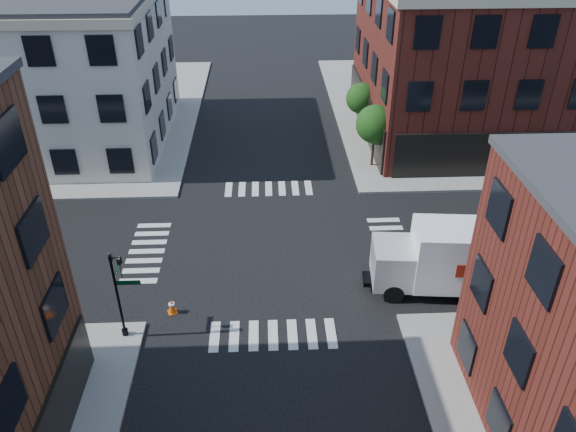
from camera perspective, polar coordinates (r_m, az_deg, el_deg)
The scene contains 10 objects.
ground at distance 32.02m, azimuth -1.80°, elevation -3.30°, with size 120.00×120.00×0.00m, color black.
sidewalk_ne at distance 54.87m, azimuth 20.67°, elevation 10.25°, with size 30.00×30.00×0.15m, color gray.
sidewalk_nw at distance 54.76m, azimuth -25.07°, elevation 9.24°, with size 30.00×30.00×0.15m, color gray.
building_ne at distance 48.59m, azimuth 23.52°, elevation 14.48°, with size 25.00×16.00×12.00m, color #491912.
building_nw at distance 47.99m, azimuth -26.26°, elevation 13.03°, with size 22.00×16.00×11.00m, color beige.
tree_near at distance 40.01m, azimuth 8.90°, elevation 9.02°, with size 2.69×2.69×4.49m.
tree_far at distance 45.60m, azimuth 7.53°, elevation 11.62°, with size 2.43×2.43×4.07m.
signal_pole at distance 25.81m, azimuth -16.84°, elevation -6.87°, with size 1.29×1.24×4.60m.
box_truck at distance 29.14m, azimuth 16.93°, elevation -4.18°, with size 8.45×3.22×3.75m.
traffic_cone at distance 28.06m, azimuth -11.71°, elevation -8.98°, with size 0.56×0.56×0.80m.
Camera 1 is at (-0.15, -26.20, 18.41)m, focal length 35.00 mm.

